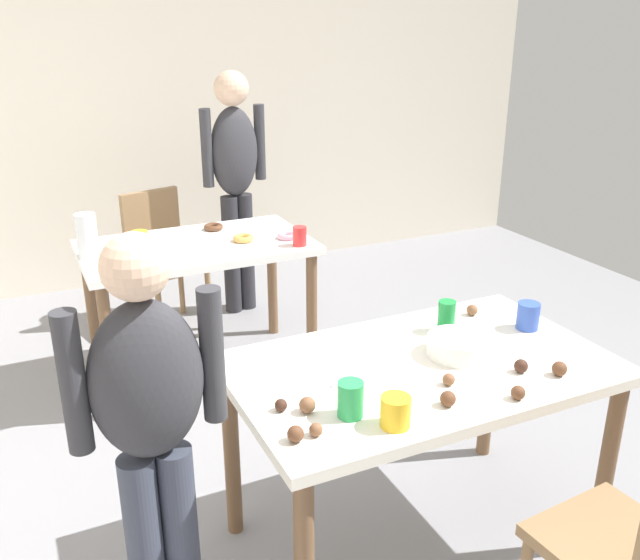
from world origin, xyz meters
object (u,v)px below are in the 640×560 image
(mixing_bowl, at_px, (457,346))
(soda_can, at_px, (446,316))
(dining_table_far, at_px, (197,263))
(pitcher_far, at_px, (87,236))
(person_girl_near, at_px, (151,420))
(chair_far_table, at_px, (161,252))
(person_adult_far, at_px, (235,172))
(dining_table_near, at_px, (420,388))

(mixing_bowl, distance_m, soda_can, 0.20)
(dining_table_far, bearing_deg, pitcher_far, 178.45)
(person_girl_near, bearing_deg, dining_table_far, 70.40)
(dining_table_far, distance_m, chair_far_table, 0.73)
(person_adult_far, xyz_separation_m, soda_can, (0.09, -2.21, -0.14))
(person_adult_far, relative_size, mixing_bowl, 7.34)
(mixing_bowl, height_order, pitcher_far, pitcher_far)
(mixing_bowl, bearing_deg, soda_can, 66.32)
(chair_far_table, height_order, person_adult_far, person_adult_far)
(person_adult_far, bearing_deg, soda_can, -87.70)
(person_girl_near, distance_m, person_adult_far, 2.66)
(person_girl_near, bearing_deg, mixing_bowl, 1.87)
(person_girl_near, distance_m, pitcher_far, 1.70)
(dining_table_near, distance_m, dining_table_far, 1.69)
(dining_table_far, xyz_separation_m, pitcher_far, (-0.54, 0.01, 0.22))
(dining_table_far, bearing_deg, dining_table_near, -78.52)
(person_adult_far, height_order, mixing_bowl, person_adult_far)
(dining_table_far, height_order, mixing_bowl, mixing_bowl)
(dining_table_near, xyz_separation_m, chair_far_table, (-0.38, 2.36, -0.16))
(chair_far_table, xyz_separation_m, pitcher_far, (-0.50, -0.69, 0.37))
(dining_table_near, bearing_deg, mixing_bowl, 0.64)
(dining_table_far, bearing_deg, soda_can, -69.00)
(dining_table_far, height_order, chair_far_table, chair_far_table)
(person_girl_near, height_order, soda_can, person_girl_near)
(dining_table_far, relative_size, soda_can, 9.81)
(person_girl_near, bearing_deg, soda_can, 10.62)
(soda_can, bearing_deg, person_girl_near, -169.38)
(chair_far_table, xyz_separation_m, soda_can, (0.61, -2.18, 0.31))
(chair_far_table, bearing_deg, mixing_bowl, -77.41)
(mixing_bowl, distance_m, pitcher_far, 1.96)
(chair_far_table, distance_m, pitcher_far, 0.93)
(dining_table_far, xyz_separation_m, chair_far_table, (-0.04, 0.71, -0.15))
(mixing_bowl, relative_size, pitcher_far, 0.96)
(chair_far_table, bearing_deg, person_girl_near, -103.09)
(dining_table_near, height_order, mixing_bowl, mixing_bowl)
(chair_far_table, height_order, person_girl_near, person_girl_near)
(dining_table_far, xyz_separation_m, soda_can, (0.56, -1.47, 0.17))
(person_girl_near, relative_size, pitcher_far, 6.07)
(person_girl_near, xyz_separation_m, person_adult_far, (1.08, 2.43, 0.15))
(person_adult_far, relative_size, soda_can, 12.93)
(mixing_bowl, bearing_deg, chair_far_table, 102.59)
(mixing_bowl, height_order, soda_can, soda_can)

